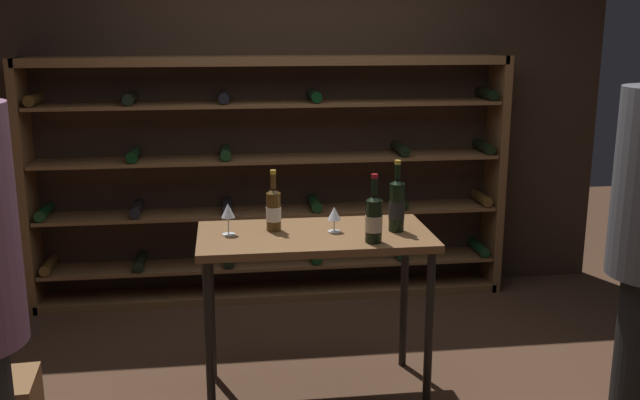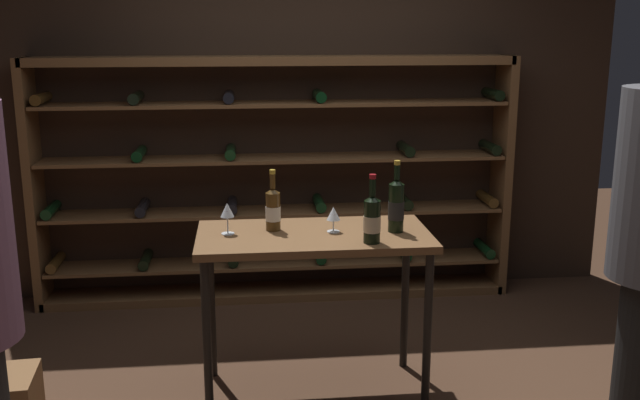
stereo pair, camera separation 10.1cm
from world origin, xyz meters
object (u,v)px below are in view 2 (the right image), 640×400
object	(u,v)px
wine_bottle_green_slim	(396,205)
wine_glass_stemmed_right	(227,212)
tasting_table	(314,252)
wine_bottle_red_label	(273,209)
wine_rack	(276,182)
wine_bottle_black_capsule	(372,219)
wine_glass_stemmed_center	(333,215)

from	to	relation	value
wine_bottle_green_slim	wine_glass_stemmed_right	distance (m)	0.88
tasting_table	wine_bottle_red_label	xyz separation A→B (m)	(-0.21, 0.08, 0.22)
wine_rack	wine_bottle_black_capsule	distance (m)	1.74
wine_bottle_black_capsule	wine_bottle_green_slim	xyz separation A→B (m)	(0.16, 0.18, 0.02)
tasting_table	wine_glass_stemmed_right	bearing A→B (deg)	176.82
wine_rack	tasting_table	xyz separation A→B (m)	(0.13, -1.48, -0.06)
wine_rack	tasting_table	distance (m)	1.49
wine_bottle_red_label	wine_glass_stemmed_right	world-z (taller)	wine_bottle_red_label
wine_rack	wine_bottle_black_capsule	xyz separation A→B (m)	(0.40, -1.69, 0.17)
wine_rack	wine_glass_stemmed_center	size ratio (longest dim) A/B	25.24
wine_bottle_black_capsule	wine_bottle_green_slim	size ratio (longest dim) A/B	0.92
wine_glass_stemmed_center	wine_glass_stemmed_right	bearing A→B (deg)	177.91
wine_glass_stemmed_right	wine_glass_stemmed_center	size ratio (longest dim) A/B	1.23
wine_bottle_black_capsule	wine_glass_stemmed_center	size ratio (longest dim) A/B	2.57
wine_bottle_black_capsule	wine_glass_stemmed_right	bearing A→B (deg)	162.39
tasting_table	wine_bottle_red_label	distance (m)	0.31
wine_rack	wine_bottle_black_capsule	bearing A→B (deg)	-76.70
wine_glass_stemmed_right	wine_glass_stemmed_center	bearing A→B (deg)	-2.09
wine_rack	wine_glass_stemmed_center	world-z (taller)	wine_rack
wine_bottle_red_label	wine_bottle_black_capsule	bearing A→B (deg)	-30.20
wine_bottle_red_label	wine_glass_stemmed_right	xyz separation A→B (m)	(-0.24, -0.05, 0.00)
wine_rack	wine_bottle_red_label	size ratio (longest dim) A/B	10.51
tasting_table	wine_bottle_red_label	size ratio (longest dim) A/B	3.73
wine_bottle_black_capsule	wine_glass_stemmed_center	world-z (taller)	wine_bottle_black_capsule
wine_bottle_black_capsule	wine_glass_stemmed_right	world-z (taller)	wine_bottle_black_capsule
wine_glass_stemmed_center	tasting_table	bearing A→B (deg)	-177.41
wine_bottle_red_label	wine_glass_stemmed_center	bearing A→B (deg)	-12.86
wine_rack	wine_bottle_red_label	bearing A→B (deg)	-93.19
wine_rack	wine_glass_stemmed_right	world-z (taller)	wine_rack
wine_rack	wine_glass_stemmed_right	bearing A→B (deg)	-102.21
tasting_table	wine_glass_stemmed_right	xyz separation A→B (m)	(-0.44, 0.02, 0.22)
wine_bottle_green_slim	wine_bottle_red_label	world-z (taller)	wine_bottle_green_slim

